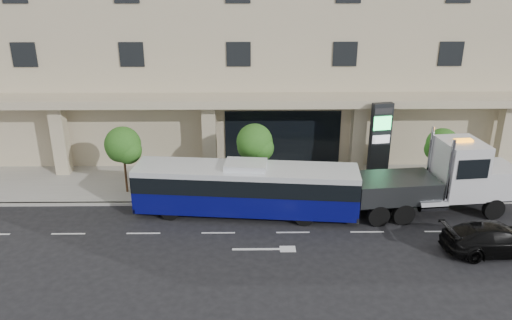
{
  "coord_description": "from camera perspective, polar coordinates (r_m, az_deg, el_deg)",
  "views": [
    {
      "loc": [
        -2.28,
        -25.05,
        13.15
      ],
      "look_at": [
        -1.93,
        2.0,
        2.84
      ],
      "focal_mm": 35.0,
      "sensor_mm": 36.0,
      "label": 1
    }
  ],
  "objects": [
    {
      "name": "city_bus",
      "position": [
        28.27,
        -1.17,
        -3.21
      ],
      "size": [
        12.77,
        3.92,
        3.18
      ],
      "rotation": [
        0.0,
        0.0,
        -0.1
      ],
      "color": "black",
      "rests_on": "ground"
    },
    {
      "name": "curb",
      "position": [
        30.14,
        3.69,
        -4.89
      ],
      "size": [
        120.0,
        0.3,
        0.15
      ],
      "primitive_type": "cube",
      "color": "gray",
      "rests_on": "ground"
    },
    {
      "name": "tree_right",
      "position": [
        32.59,
        20.55,
        1.42
      ],
      "size": [
        2.1,
        2.0,
        4.04
      ],
      "color": "#422B19",
      "rests_on": "sidewalk"
    },
    {
      "name": "sidewalk",
      "position": [
        32.86,
        3.31,
        -2.62
      ],
      "size": [
        120.0,
        6.0,
        0.15
      ],
      "primitive_type": "cube",
      "color": "gray",
      "rests_on": "ground"
    },
    {
      "name": "signage_pylon",
      "position": [
        32.86,
        13.95,
        1.94
      ],
      "size": [
        1.38,
        0.73,
        5.28
      ],
      "rotation": [
        0.0,
        0.0,
        0.19
      ],
      "color": "black",
      "rests_on": "sidewalk"
    },
    {
      "name": "tree_left",
      "position": [
        31.32,
        -14.92,
        1.44
      ],
      "size": [
        2.27,
        2.2,
        4.22
      ],
      "color": "#422B19",
      "rests_on": "sidewalk"
    },
    {
      "name": "convention_center",
      "position": [
        40.67,
        2.59,
        16.37
      ],
      "size": [
        60.0,
        17.6,
        20.0
      ],
      "color": "tan",
      "rests_on": "ground"
    },
    {
      "name": "ground",
      "position": [
        28.39,
        3.98,
        -6.78
      ],
      "size": [
        120.0,
        120.0,
        0.0
      ],
      "primitive_type": "plane",
      "color": "black",
      "rests_on": "ground"
    },
    {
      "name": "tow_truck",
      "position": [
        30.2,
        20.44,
        -2.21
      ],
      "size": [
        10.69,
        3.59,
        4.84
      ],
      "rotation": [
        0.0,
        0.0,
        0.11
      ],
      "color": "#2D3033",
      "rests_on": "ground"
    },
    {
      "name": "tree_mid",
      "position": [
        30.31,
        -0.12,
        1.82
      ],
      "size": [
        2.28,
        2.2,
        4.38
      ],
      "color": "#422B19",
      "rests_on": "sidewalk"
    },
    {
      "name": "black_sedan",
      "position": [
        27.58,
        25.75,
        -8.07
      ],
      "size": [
        5.45,
        2.54,
        1.54
      ],
      "primitive_type": "imported",
      "rotation": [
        0.0,
        0.0,
        1.64
      ],
      "color": "black",
      "rests_on": "ground"
    }
  ]
}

